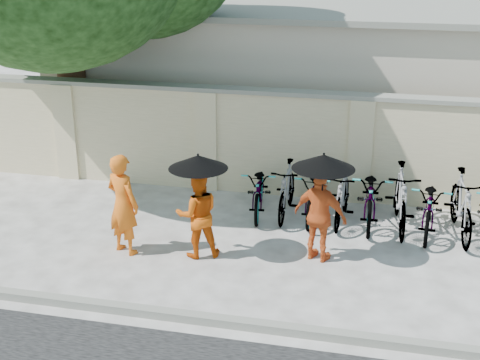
# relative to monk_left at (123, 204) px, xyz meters

# --- Properties ---
(ground) EXTENTS (80.00, 80.00, 0.00)m
(ground) POSITION_rel_monk_left_xyz_m (1.53, -0.06, -0.83)
(ground) COLOR silver
(kerb) EXTENTS (40.00, 0.16, 0.12)m
(kerb) POSITION_rel_monk_left_xyz_m (1.53, -1.76, -0.77)
(kerb) COLOR gray
(kerb) RESTS_ON ground
(compound_wall) EXTENTS (20.00, 0.30, 2.00)m
(compound_wall) POSITION_rel_monk_left_xyz_m (2.53, 3.14, 0.17)
(compound_wall) COLOR beige
(compound_wall) RESTS_ON ground
(building_behind) EXTENTS (14.00, 6.00, 3.20)m
(building_behind) POSITION_rel_monk_left_xyz_m (3.53, 6.94, 0.77)
(building_behind) COLOR #BCB39F
(building_behind) RESTS_ON ground
(monk_left) EXTENTS (0.71, 0.61, 1.66)m
(monk_left) POSITION_rel_monk_left_xyz_m (0.00, 0.00, 0.00)
(monk_left) COLOR orange
(monk_left) RESTS_ON ground
(monk_center) EXTENTS (0.85, 0.77, 1.43)m
(monk_center) POSITION_rel_monk_left_xyz_m (1.19, 0.14, -0.12)
(monk_center) COLOR #CF500B
(monk_center) RESTS_ON ground
(parasol_center) EXTENTS (0.91, 0.91, 0.91)m
(parasol_center) POSITION_rel_monk_left_xyz_m (1.24, 0.06, 0.79)
(parasol_center) COLOR black
(parasol_center) RESTS_ON ground
(monk_right) EXTENTS (0.95, 0.65, 1.50)m
(monk_right) POSITION_rel_monk_left_xyz_m (3.09, 0.42, -0.08)
(monk_right) COLOR #C8531F
(monk_right) RESTS_ON ground
(parasol_right) EXTENTS (0.96, 0.96, 0.93)m
(parasol_right) POSITION_rel_monk_left_xyz_m (3.11, 0.34, 0.84)
(parasol_right) COLOR black
(parasol_right) RESTS_ON ground
(bike_0) EXTENTS (0.84, 1.80, 0.91)m
(bike_0) POSITION_rel_monk_left_xyz_m (1.81, 2.05, -0.37)
(bike_0) COLOR #9E9EA5
(bike_0) RESTS_ON ground
(bike_1) EXTENTS (0.47, 1.66, 1.00)m
(bike_1) POSITION_rel_monk_left_xyz_m (2.31, 2.04, -0.33)
(bike_1) COLOR #9E9EA5
(bike_1) RESTS_ON ground
(bike_2) EXTENTS (0.62, 1.76, 0.93)m
(bike_2) POSITION_rel_monk_left_xyz_m (2.81, 2.06, -0.37)
(bike_2) COLOR #9E9EA5
(bike_2) RESTS_ON ground
(bike_3) EXTENTS (0.55, 1.67, 0.99)m
(bike_3) POSITION_rel_monk_left_xyz_m (3.32, 1.99, -0.34)
(bike_3) COLOR #9E9EA5
(bike_3) RESTS_ON ground
(bike_4) EXTENTS (0.72, 1.94, 1.01)m
(bike_4) POSITION_rel_monk_left_xyz_m (3.82, 2.05, -0.33)
(bike_4) COLOR #9E9EA5
(bike_4) RESTS_ON ground
(bike_5) EXTENTS (0.67, 1.91, 1.12)m
(bike_5) POSITION_rel_monk_left_xyz_m (4.32, 1.94, -0.27)
(bike_5) COLOR #9E9EA5
(bike_5) RESTS_ON ground
(bike_6) EXTENTS (0.78, 1.87, 0.96)m
(bike_6) POSITION_rel_monk_left_xyz_m (4.82, 1.86, -0.35)
(bike_6) COLOR #9E9EA5
(bike_6) RESTS_ON ground
(bike_7) EXTENTS (0.69, 1.89, 1.11)m
(bike_7) POSITION_rel_monk_left_xyz_m (5.33, 1.86, -0.27)
(bike_7) COLOR #9E9EA5
(bike_7) RESTS_ON ground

